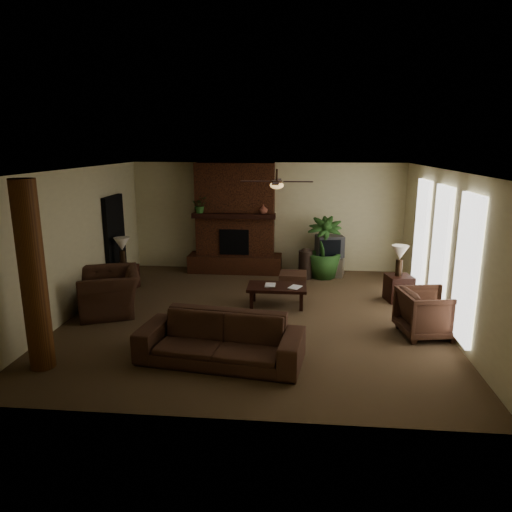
# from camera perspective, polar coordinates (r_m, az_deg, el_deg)

# --- Properties ---
(room_shell) EXTENTS (7.00, 7.00, 7.00)m
(room_shell) POSITION_cam_1_polar(r_m,az_deg,el_deg) (8.68, -0.24, 1.30)
(room_shell) COLOR brown
(room_shell) RESTS_ON ground
(fireplace) EXTENTS (2.40, 0.70, 2.80)m
(fireplace) POSITION_cam_1_polar(r_m,az_deg,el_deg) (11.96, -2.58, 3.52)
(fireplace) COLOR #562917
(fireplace) RESTS_ON ground
(windows) EXTENTS (0.08, 3.65, 2.35)m
(windows) POSITION_cam_1_polar(r_m,az_deg,el_deg) (9.23, 21.72, 0.75)
(windows) COLOR white
(windows) RESTS_ON ground
(log_column) EXTENTS (0.36, 0.36, 2.80)m
(log_column) POSITION_cam_1_polar(r_m,az_deg,el_deg) (7.36, -25.76, -2.36)
(log_column) COLOR brown
(log_column) RESTS_ON ground
(doorway) EXTENTS (0.10, 1.00, 2.10)m
(doorway) POSITION_cam_1_polar(r_m,az_deg,el_deg) (11.31, -16.95, 1.80)
(doorway) COLOR black
(doorway) RESTS_ON ground
(ceiling_fan) EXTENTS (1.35, 1.35, 0.37)m
(ceiling_fan) POSITION_cam_1_polar(r_m,az_deg,el_deg) (8.78, 2.57, 8.89)
(ceiling_fan) COLOR #312215
(ceiling_fan) RESTS_ON ceiling
(sofa) EXTENTS (2.57, 1.07, 0.98)m
(sofa) POSITION_cam_1_polar(r_m,az_deg,el_deg) (7.13, -4.43, -9.25)
(sofa) COLOR #432A1D
(sofa) RESTS_ON ground
(armchair_left) EXTENTS (1.27, 1.51, 1.13)m
(armchair_left) POSITION_cam_1_polar(r_m,az_deg,el_deg) (9.55, -17.61, -3.39)
(armchair_left) COLOR #432A1D
(armchair_left) RESTS_ON ground
(armchair_right) EXTENTS (0.96, 1.00, 0.90)m
(armchair_right) POSITION_cam_1_polar(r_m,az_deg,el_deg) (8.57, 20.34, -6.36)
(armchair_right) COLOR #432A1D
(armchair_right) RESTS_ON ground
(coffee_table) EXTENTS (1.20, 0.70, 0.43)m
(coffee_table) POSITION_cam_1_polar(r_m,az_deg,el_deg) (9.51, 2.59, -4.01)
(coffee_table) COLOR black
(coffee_table) RESTS_ON ground
(ottoman) EXTENTS (0.62, 0.62, 0.40)m
(ottoman) POSITION_cam_1_polar(r_m,az_deg,el_deg) (10.62, 4.57, -3.11)
(ottoman) COLOR #432A1D
(ottoman) RESTS_ON ground
(tv_stand) EXTENTS (0.93, 0.66, 0.50)m
(tv_stand) POSITION_cam_1_polar(r_m,az_deg,el_deg) (11.92, 8.69, -1.12)
(tv_stand) COLOR #B9B8BB
(tv_stand) RESTS_ON ground
(tv) EXTENTS (0.73, 0.64, 0.52)m
(tv) POSITION_cam_1_polar(r_m,az_deg,el_deg) (11.79, 9.04, 1.25)
(tv) COLOR #353537
(tv) RESTS_ON tv_stand
(floor_vase) EXTENTS (0.34, 0.34, 0.77)m
(floor_vase) POSITION_cam_1_polar(r_m,az_deg,el_deg) (11.49, 6.11, -0.66)
(floor_vase) COLOR black
(floor_vase) RESTS_ON ground
(floor_plant) EXTENTS (0.95, 1.57, 0.85)m
(floor_plant) POSITION_cam_1_polar(r_m,az_deg,el_deg) (11.63, 8.27, -0.59)
(floor_plant) COLOR #295020
(floor_plant) RESTS_ON ground
(side_table_left) EXTENTS (0.63, 0.63, 0.55)m
(side_table_left) POSITION_cam_1_polar(r_m,az_deg,el_deg) (11.10, -15.89, -2.47)
(side_table_left) COLOR black
(side_table_left) RESTS_ON ground
(lamp_left) EXTENTS (0.37, 0.37, 0.65)m
(lamp_left) POSITION_cam_1_polar(r_m,az_deg,el_deg) (10.91, -16.17, 1.17)
(lamp_left) COLOR #312215
(lamp_left) RESTS_ON side_table_left
(side_table_right) EXTENTS (0.59, 0.59, 0.55)m
(side_table_right) POSITION_cam_1_polar(r_m,az_deg,el_deg) (10.30, 17.15, -3.81)
(side_table_right) COLOR black
(side_table_right) RESTS_ON ground
(lamp_right) EXTENTS (0.45, 0.45, 0.65)m
(lamp_right) POSITION_cam_1_polar(r_m,az_deg,el_deg) (10.12, 17.29, 0.14)
(lamp_right) COLOR #312215
(lamp_right) RESTS_ON side_table_right
(mantel_plant) EXTENTS (0.47, 0.50, 0.33)m
(mantel_plant) POSITION_cam_1_polar(r_m,az_deg,el_deg) (11.74, -6.89, 6.05)
(mantel_plant) COLOR #295020
(mantel_plant) RESTS_ON fireplace
(mantel_vase) EXTENTS (0.28, 0.28, 0.22)m
(mantel_vase) POSITION_cam_1_polar(r_m,az_deg,el_deg) (11.59, 0.92, 5.78)
(mantel_vase) COLOR brown
(mantel_vase) RESTS_ON fireplace
(book_a) EXTENTS (0.22, 0.03, 0.29)m
(book_a) POSITION_cam_1_polar(r_m,az_deg,el_deg) (9.45, 1.12, -2.83)
(book_a) COLOR #999999
(book_a) RESTS_ON coffee_table
(book_b) EXTENTS (0.20, 0.11, 0.29)m
(book_b) POSITION_cam_1_polar(r_m,az_deg,el_deg) (9.39, 4.25, -2.98)
(book_b) COLOR #999999
(book_b) RESTS_ON coffee_table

